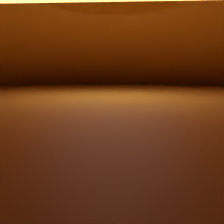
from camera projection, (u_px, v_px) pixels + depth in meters
name	position (u px, v px, depth m)	size (l,w,h in m)	color
umbrella_nearest	(114.00, 34.00, 1.02)	(2.51, 2.51, 2.67)	silver
umbrella_second	(101.00, 53.00, 4.16)	(1.82, 1.82, 2.82)	olive
lounger_second_shoreside	(141.00, 161.00, 5.75)	(1.35, 0.66, 0.58)	white
lounger_second_inland	(141.00, 215.00, 3.59)	(1.54, 0.74, 0.62)	white
umbrella_third	(103.00, 74.00, 7.22)	(2.25, 2.25, 2.54)	olive
lounger_third_shoreside	(118.00, 135.00, 8.45)	(1.64, 0.79, 0.58)	white
lounger_third_inland	(148.00, 151.00, 6.58)	(1.49, 0.61, 0.60)	white
umbrella_farthest	(89.00, 70.00, 10.07)	(2.00, 2.00, 2.62)	olive
lounger_farthest_shoreside	(107.00, 118.00, 11.31)	(1.34, 0.69, 0.56)	white
lounger_farthest_inland	(113.00, 128.00, 9.34)	(1.32, 0.74, 0.62)	white
person_walking_mid	(216.00, 109.00, 9.62)	(0.41, 0.41, 1.53)	orange
cooler_box	(41.00, 120.00, 11.76)	(0.39, 0.60, 0.34)	#2659B2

